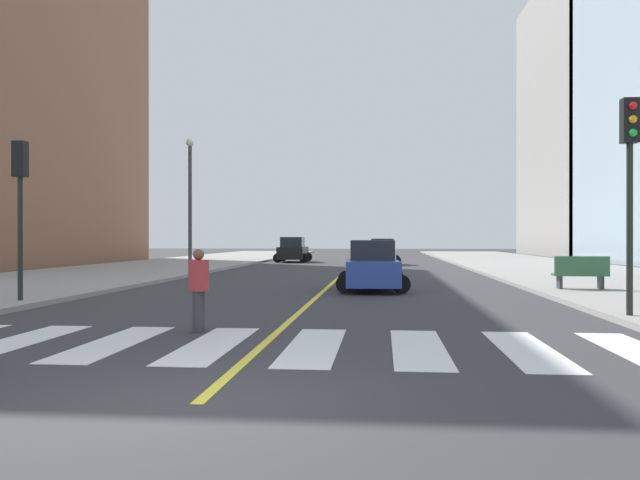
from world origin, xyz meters
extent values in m
plane|color=#333335|center=(0.00, 0.00, 0.00)|extent=(220.00, 220.00, 0.00)
cube|color=gray|center=(12.20, 20.00, 0.07)|extent=(10.00, 120.00, 0.15)
cube|color=gray|center=(-12.20, 20.00, 0.07)|extent=(10.00, 120.00, 0.15)
cube|color=silver|center=(-4.50, 4.00, 0.01)|extent=(0.90, 4.00, 0.01)
cube|color=silver|center=(-2.70, 4.00, 0.01)|extent=(0.90, 4.00, 0.01)
cube|color=silver|center=(-0.90, 4.00, 0.01)|extent=(0.90, 4.00, 0.01)
cube|color=silver|center=(0.90, 4.00, 0.01)|extent=(0.90, 4.00, 0.01)
cube|color=silver|center=(2.70, 4.00, 0.01)|extent=(0.90, 4.00, 0.01)
cube|color=silver|center=(4.50, 4.00, 0.01)|extent=(0.90, 4.00, 0.01)
cube|color=silver|center=(6.30, 4.00, 0.01)|extent=(0.90, 4.00, 0.01)
cube|color=yellow|center=(0.00, 40.00, 0.01)|extent=(0.16, 80.00, 0.01)
cube|color=gray|center=(27.98, 63.70, 14.77)|extent=(18.00, 24.00, 29.54)
cube|color=black|center=(-4.99, 43.32, 0.73)|extent=(2.05, 4.47, 0.95)
cube|color=#1E2328|center=(-4.99, 43.06, 1.59)|extent=(1.72, 2.24, 0.81)
cylinder|color=black|center=(-3.98, 44.71, 0.36)|extent=(0.72, 0.24, 0.72)
cylinder|color=black|center=(-6.04, 44.69, 0.36)|extent=(0.72, 0.24, 0.72)
cylinder|color=black|center=(-3.95, 41.95, 0.36)|extent=(0.72, 0.24, 0.72)
cylinder|color=black|center=(-6.01, 41.94, 0.36)|extent=(0.72, 0.24, 0.72)
cube|color=silver|center=(2.10, 38.78, 0.68)|extent=(1.91, 4.18, 0.89)
cube|color=#1E2328|center=(2.10, 39.03, 1.49)|extent=(1.60, 2.09, 0.75)
cylinder|color=black|center=(1.13, 37.49, 0.34)|extent=(0.68, 0.22, 0.67)
cylinder|color=black|center=(3.05, 37.48, 0.34)|extent=(0.68, 0.22, 0.67)
cylinder|color=black|center=(1.14, 40.08, 0.34)|extent=(0.68, 0.22, 0.67)
cylinder|color=black|center=(3.07, 40.06, 0.34)|extent=(0.68, 0.22, 0.67)
cube|color=#2D479E|center=(1.72, 15.91, 0.66)|extent=(2.00, 4.13, 0.87)
cube|color=#1E2328|center=(1.71, 16.15, 1.45)|extent=(1.63, 2.09, 0.73)
cylinder|color=black|center=(0.84, 14.62, 0.33)|extent=(0.66, 0.24, 0.66)
cylinder|color=black|center=(2.71, 14.69, 0.33)|extent=(0.66, 0.24, 0.66)
cylinder|color=black|center=(0.73, 17.13, 0.33)|extent=(0.66, 0.24, 0.66)
cylinder|color=black|center=(2.60, 17.21, 0.33)|extent=(0.66, 0.24, 0.66)
cylinder|color=black|center=(7.61, 7.90, 2.08)|extent=(0.14, 0.14, 3.87)
cube|color=black|center=(7.61, 7.90, 4.52)|extent=(0.36, 0.28, 1.00)
sphere|color=red|center=(7.61, 7.72, 4.82)|extent=(0.18, 0.18, 0.18)
sphere|color=orange|center=(7.61, 7.72, 4.52)|extent=(0.18, 0.18, 0.18)
sphere|color=green|center=(7.61, 7.72, 4.22)|extent=(0.18, 0.18, 0.18)
cylinder|color=black|center=(-7.98, 9.89, 1.87)|extent=(0.14, 0.14, 3.44)
cube|color=black|center=(-7.98, 9.89, 4.09)|extent=(0.36, 0.28, 1.00)
sphere|color=red|center=(-7.98, 10.06, 4.39)|extent=(0.18, 0.18, 0.18)
sphere|color=orange|center=(-7.98, 10.06, 4.09)|extent=(0.18, 0.18, 0.18)
sphere|color=green|center=(-7.98, 10.06, 3.79)|extent=(0.18, 0.18, 0.18)
cube|color=#33603D|center=(8.83, 15.58, 0.63)|extent=(1.82, 0.61, 0.08)
cube|color=#33603D|center=(8.82, 15.34, 0.97)|extent=(1.80, 0.12, 0.60)
cube|color=#2D2D33|center=(8.15, 15.60, 0.37)|extent=(0.11, 0.48, 0.44)
cube|color=#2D2D33|center=(9.50, 15.56, 0.37)|extent=(0.11, 0.48, 0.44)
cylinder|color=#38383D|center=(-1.59, 5.37, 0.41)|extent=(0.19, 0.19, 0.82)
cylinder|color=#38383D|center=(-1.57, 5.54, 0.41)|extent=(0.19, 0.19, 0.82)
cylinder|color=#B23338|center=(-1.58, 5.46, 1.13)|extent=(0.41, 0.41, 0.62)
sphere|color=brown|center=(-1.58, 5.46, 1.55)|extent=(0.22, 0.22, 0.22)
cylinder|color=#38383D|center=(-8.51, 27.39, 3.59)|extent=(0.20, 0.20, 6.88)
sphere|color=silver|center=(-8.51, 27.39, 7.18)|extent=(0.44, 0.44, 0.44)
camera|label=1|loc=(2.08, -6.99, 1.87)|focal=35.81mm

